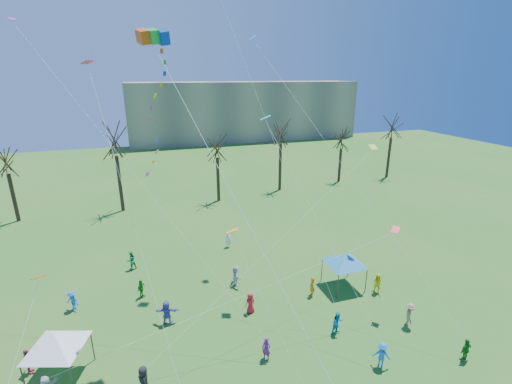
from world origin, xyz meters
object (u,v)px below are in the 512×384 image
object	(u,v)px
distant_building	(244,111)
big_box_kite	(161,116)
canopy_tent_white	(56,341)
canopy_tent_blue	(345,259)

from	to	relation	value
distant_building	big_box_kite	size ratio (longest dim) A/B	2.78
distant_building	big_box_kite	xyz separation A→B (m)	(-26.41, -73.71, 7.27)
big_box_kite	canopy_tent_white	distance (m)	14.06
canopy_tent_blue	canopy_tent_white	bearing A→B (deg)	-171.34
distant_building	canopy_tent_white	xyz separation A→B (m)	(-33.29, -74.79, -4.94)
big_box_kite	canopy_tent_blue	world-z (taller)	big_box_kite
distant_building	big_box_kite	distance (m)	78.64
distant_building	canopy_tent_white	distance (m)	82.02
big_box_kite	canopy_tent_blue	bearing A→B (deg)	8.51
canopy_tent_white	canopy_tent_blue	size ratio (longest dim) A/B	0.95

